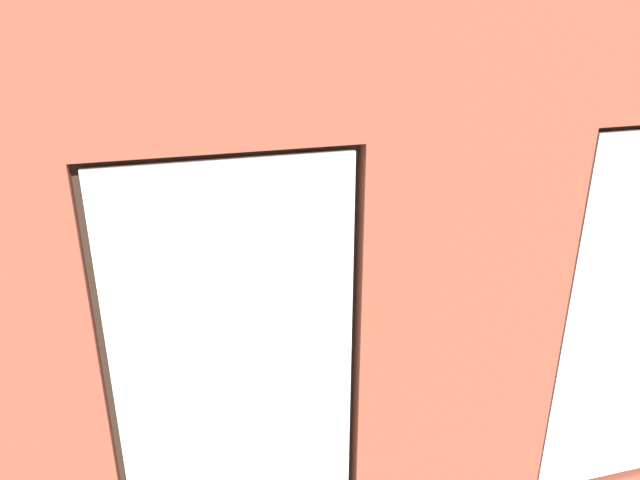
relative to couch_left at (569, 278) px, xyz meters
The scene contains 14 objects.
ground_plane 2.67m from the couch_left, ahead, with size 7.23×6.59×0.10m, color #99663D.
brick_wall_with_windows 3.92m from the couch_left, 44.48° to the left, with size 6.63×0.30×3.45m.
couch_left is the anchor object (origin of this frame).
coffee_table 2.43m from the couch_left, ahead, with size 1.49×0.73×0.41m.
cup_ceramic 2.43m from the couch_left, ahead, with size 0.07×0.07×0.08m, color #33567F.
table_plant_small 2.05m from the couch_left, 10.22° to the right, with size 0.10×0.10×0.17m.
remote_gray 2.31m from the couch_left, ahead, with size 0.05×0.17×0.02m, color #59595B.
remote_silver 2.87m from the couch_left, ahead, with size 0.05×0.17×0.02m, color #B2B2B7.
remote_black 2.63m from the couch_left, ahead, with size 0.05×0.17×0.02m, color black.
papasan_chair 3.62m from the couch_left, 45.64° to the right, with size 1.20×1.20×0.73m.
potted_plant_foreground_right 5.90m from the couch_left, 26.25° to the right, with size 1.08×1.00×1.39m.
potted_plant_between_couches 2.69m from the couch_left, 44.65° to the left, with size 0.98×0.97×1.35m.
potted_plant_corner_near_left 2.65m from the couch_left, 93.25° to the right, with size 0.43×0.43×0.67m.
potted_plant_by_left_couch 1.54m from the couch_left, 74.95° to the right, with size 0.32×0.32×0.56m.
Camera 1 is at (1.20, 5.03, 3.06)m, focal length 35.00 mm.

